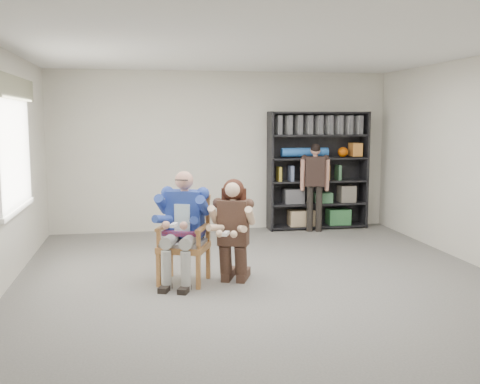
{
  "coord_description": "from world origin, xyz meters",
  "views": [
    {
      "loc": [
        -1.44,
        -6.34,
        1.97
      ],
      "look_at": [
        -0.2,
        0.6,
        1.05
      ],
      "focal_mm": 42.0,
      "sensor_mm": 36.0,
      "label": 1
    }
  ],
  "objects": [
    {
      "name": "floor",
      "position": [
        0.0,
        0.0,
        0.0
      ],
      "size": [
        6.0,
        7.0,
        0.01
      ],
      "primitive_type": "cube",
      "color": "#5E5C57",
      "rests_on": "ground"
    },
    {
      "name": "standing_man",
      "position": [
        1.56,
        3.01,
        0.78
      ],
      "size": [
        0.53,
        0.37,
        1.55
      ],
      "primitive_type": null,
      "rotation": [
        0.0,
        0.0,
        -0.23
      ],
      "color": "black",
      "rests_on": "floor"
    },
    {
      "name": "kneeling_woman",
      "position": [
        -0.37,
        0.16,
        0.63
      ],
      "size": [
        0.8,
        0.98,
        1.25
      ],
      "primitive_type": null,
      "rotation": [
        0.0,
        0.0,
        -0.37
      ],
      "color": "#3B261B",
      "rests_on": "floor"
    },
    {
      "name": "seated_man",
      "position": [
        -0.95,
        0.28,
        0.68
      ],
      "size": [
        0.85,
        0.98,
        1.37
      ],
      "primitive_type": null,
      "rotation": [
        0.0,
        0.0,
        -0.37
      ],
      "color": "navy",
      "rests_on": "floor"
    },
    {
      "name": "armchair",
      "position": [
        -0.95,
        0.28,
        0.53
      ],
      "size": [
        0.78,
        0.77,
        1.05
      ],
      "primitive_type": null,
      "rotation": [
        0.0,
        0.0,
        -0.37
      ],
      "color": "brown",
      "rests_on": "floor"
    },
    {
      "name": "room_shell",
      "position": [
        0.0,
        0.0,
        1.4
      ],
      "size": [
        6.0,
        7.0,
        2.8
      ],
      "primitive_type": null,
      "color": "beige",
      "rests_on": "ground"
    },
    {
      "name": "bookshelf",
      "position": [
        1.7,
        3.28,
        1.05
      ],
      "size": [
        1.8,
        0.38,
        2.1
      ],
      "primitive_type": null,
      "color": "black",
      "rests_on": "floor"
    },
    {
      "name": "window_left",
      "position": [
        -2.95,
        1.0,
        1.63
      ],
      "size": [
        0.16,
        2.0,
        1.75
      ],
      "primitive_type": null,
      "color": "silver",
      "rests_on": "room_shell"
    }
  ]
}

